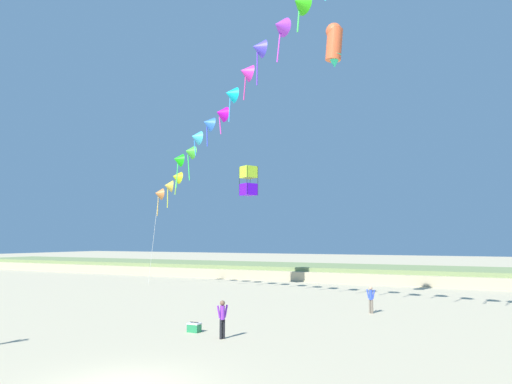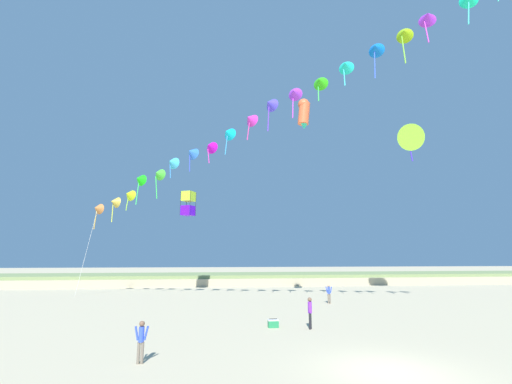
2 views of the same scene
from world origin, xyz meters
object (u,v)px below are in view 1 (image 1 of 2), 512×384
object	(u,v)px
beach_cooler	(194,327)
person_near_left	(371,298)
large_kite_high_solo	(334,43)
person_near_right	(222,317)
large_kite_mid_trail	(249,181)

from	to	relation	value
beach_cooler	person_near_left	bearing A→B (deg)	54.99
person_near_left	beach_cooler	distance (m)	11.04
person_near_left	large_kite_high_solo	xyz separation A→B (m)	(-1.82, -0.36, 15.69)
person_near_right	large_kite_high_solo	world-z (taller)	large_kite_high_solo
person_near_left	large_kite_mid_trail	distance (m)	17.57
beach_cooler	large_kite_high_solo	bearing A→B (deg)	62.54
person_near_left	person_near_right	bearing A→B (deg)	-114.44
person_near_left	large_kite_high_solo	bearing A→B (deg)	-168.91
person_near_right	large_kite_high_solo	bearing A→B (deg)	74.47
person_near_left	beach_cooler	size ratio (longest dim) A/B	2.70
large_kite_high_solo	person_near_left	bearing A→B (deg)	11.09
person_near_right	beach_cooler	distance (m)	2.15
person_near_left	large_kite_high_solo	world-z (taller)	large_kite_high_solo
person_near_right	large_kite_mid_trail	world-z (taller)	large_kite_mid_trail
person_near_right	large_kite_mid_trail	bearing A→B (deg)	113.33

